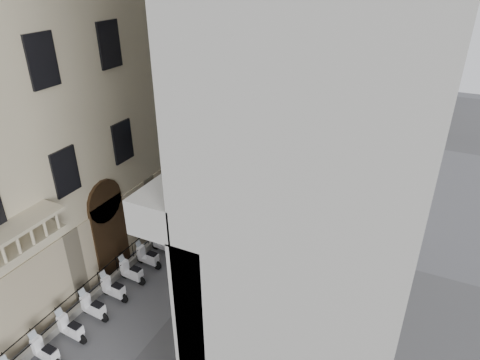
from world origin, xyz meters
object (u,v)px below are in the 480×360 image
object	(u,v)px
street_lamp	(241,128)
info_kiosk	(223,197)
pedestrian_b	(327,171)
pedestrian_a	(279,165)
security_tent	(267,127)

from	to	relation	value
street_lamp	info_kiosk	distance (m)	5.04
street_lamp	pedestrian_b	xyz separation A→B (m)	(5.45, 4.23, -4.12)
info_kiosk	pedestrian_a	bearing A→B (deg)	49.09
security_tent	street_lamp	world-z (taller)	street_lamp
security_tent	pedestrian_a	world-z (taller)	security_tent
security_tent	street_lamp	size ratio (longest dim) A/B	0.48
info_kiosk	pedestrian_b	distance (m)	8.90
street_lamp	pedestrian_a	distance (m)	5.58
info_kiosk	pedestrian_b	xyz separation A→B (m)	(5.49, 7.00, 0.09)
info_kiosk	pedestrian_a	world-z (taller)	pedestrian_a
pedestrian_a	info_kiosk	bearing A→B (deg)	89.47
pedestrian_a	pedestrian_b	world-z (taller)	pedestrian_a
street_lamp	pedestrian_b	bearing A→B (deg)	49.96
info_kiosk	pedestrian_a	distance (m)	6.48
pedestrian_a	pedestrian_b	size ratio (longest dim) A/B	1.12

